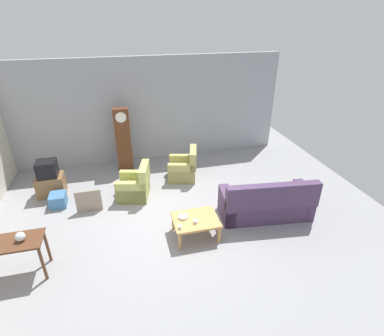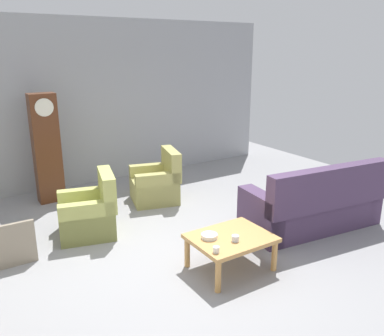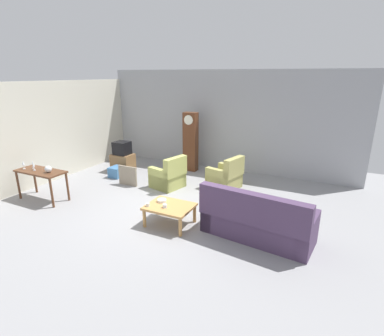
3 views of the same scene
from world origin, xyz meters
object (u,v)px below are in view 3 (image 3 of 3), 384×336
object	(u,v)px
storage_box_blue	(117,172)
cup_white_porcelain	(148,205)
glass_dome_cloche	(48,169)
coffee_table_wood	(170,208)
tv_stand_cabinet	(123,162)
console_table_dark	(41,175)
wine_glass_mid	(33,163)
armchair_olive_near	(169,177)
bowl_white_stacked	(162,200)
framed_picture_leaning	(128,176)
cup_blue_rimmed	(165,206)
wine_glass_tall	(23,164)
couch_floral	(256,222)
grandfather_clock	(191,142)
wine_glass_short	(34,166)
tv_crt	(122,148)
armchair_olive_far	(225,177)

from	to	relation	value
storage_box_blue	cup_white_porcelain	size ratio (longest dim) A/B	5.94
glass_dome_cloche	cup_white_porcelain	xyz separation A→B (m)	(2.85, 0.04, -0.38)
coffee_table_wood	tv_stand_cabinet	bearing A→B (deg)	142.08
console_table_dark	storage_box_blue	bearing A→B (deg)	77.01
tv_stand_cabinet	wine_glass_mid	size ratio (longest dim) A/B	3.21
coffee_table_wood	tv_stand_cabinet	size ratio (longest dim) A/B	1.41
tv_stand_cabinet	armchair_olive_near	bearing A→B (deg)	-17.37
wine_glass_mid	bowl_white_stacked	bearing A→B (deg)	5.28
framed_picture_leaning	cup_blue_rimmed	distance (m)	2.77
glass_dome_cloche	cup_white_porcelain	size ratio (longest dim) A/B	2.27
armchair_olive_near	framed_picture_leaning	xyz separation A→B (m)	(-1.13, -0.38, -0.02)
storage_box_blue	wine_glass_tall	bearing A→B (deg)	-113.14
couch_floral	grandfather_clock	xyz separation A→B (m)	(-3.05, 3.31, 0.61)
grandfather_clock	wine_glass_tall	distance (m)	4.78
cup_white_porcelain	wine_glass_short	world-z (taller)	wine_glass_short
framed_picture_leaning	bowl_white_stacked	size ratio (longest dim) A/B	3.03
coffee_table_wood	grandfather_clock	distance (m)	3.83
couch_floral	armchair_olive_near	distance (m)	3.33
bowl_white_stacked	wine_glass_short	bearing A→B (deg)	-172.96
tv_crt	cup_white_porcelain	distance (m)	4.00
glass_dome_cloche	wine_glass_tall	world-z (taller)	wine_glass_tall
tv_crt	cup_white_porcelain	size ratio (longest dim) A/B	6.53
grandfather_clock	coffee_table_wood	bearing A→B (deg)	-70.28
tv_stand_cabinet	armchair_olive_far	bearing A→B (deg)	-0.07
armchair_olive_far	glass_dome_cloche	bearing A→B (deg)	-141.73
tv_stand_cabinet	tv_crt	distance (m)	0.49
couch_floral	cup_white_porcelain	xyz separation A→B (m)	(-2.16, -0.48, 0.12)
tv_crt	wine_glass_tall	xyz separation A→B (m)	(-0.75, -2.90, 0.15)
wine_glass_tall	storage_box_blue	bearing A→B (deg)	66.86
armchair_olive_near	armchair_olive_far	distance (m)	1.59
armchair_olive_near	armchair_olive_far	world-z (taller)	same
cup_white_porcelain	cup_blue_rimmed	xyz separation A→B (m)	(0.35, 0.10, 0.00)
storage_box_blue	tv_stand_cabinet	bearing A→B (deg)	110.95
tv_crt	framed_picture_leaning	size ratio (longest dim) A/B	0.80
cup_blue_rimmed	cup_white_porcelain	bearing A→B (deg)	-164.19
armchair_olive_near	console_table_dark	distance (m)	3.25
tv_stand_cabinet	tv_crt	world-z (taller)	tv_crt
couch_floral	armchair_olive_far	bearing A→B (deg)	122.53
coffee_table_wood	wine_glass_mid	distance (m)	3.88
couch_floral	wine_glass_short	xyz separation A→B (m)	(-5.45, -0.58, 0.55)
armchair_olive_near	storage_box_blue	world-z (taller)	armchair_olive_near
coffee_table_wood	bowl_white_stacked	size ratio (longest dim) A/B	4.86
cup_blue_rimmed	wine_glass_short	world-z (taller)	wine_glass_short
wine_glass_short	couch_floral	bearing A→B (deg)	6.05
couch_floral	framed_picture_leaning	distance (m)	4.23
framed_picture_leaning	wine_glass_mid	size ratio (longest dim) A/B	2.84
couch_floral	console_table_dark	world-z (taller)	couch_floral
coffee_table_wood	storage_box_blue	xyz separation A→B (m)	(-3.03, 1.94, -0.21)
armchair_olive_far	tv_crt	size ratio (longest dim) A/B	2.00
armchair_olive_near	glass_dome_cloche	bearing A→B (deg)	-134.54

